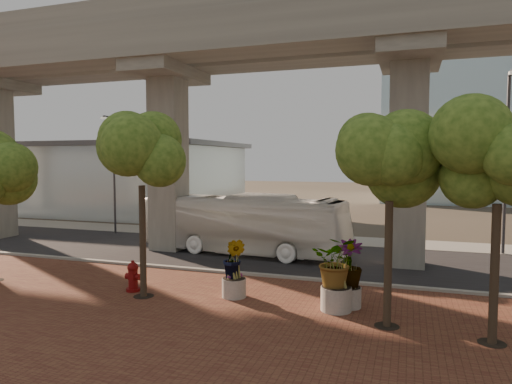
% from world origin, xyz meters
% --- Properties ---
extents(ground, '(160.00, 160.00, 0.00)m').
position_xyz_m(ground, '(0.00, 0.00, 0.00)').
color(ground, '#3E372D').
rests_on(ground, ground).
extents(brick_plaza, '(70.00, 13.00, 0.06)m').
position_xyz_m(brick_plaza, '(0.00, -8.00, 0.03)').
color(brick_plaza, brown).
rests_on(brick_plaza, ground).
extents(asphalt_road, '(90.00, 8.00, 0.04)m').
position_xyz_m(asphalt_road, '(0.00, 2.00, 0.02)').
color(asphalt_road, black).
rests_on(asphalt_road, ground).
extents(curb_strip, '(70.00, 0.25, 0.16)m').
position_xyz_m(curb_strip, '(0.00, -2.00, 0.08)').
color(curb_strip, gray).
rests_on(curb_strip, ground).
extents(far_sidewalk, '(90.00, 3.00, 0.06)m').
position_xyz_m(far_sidewalk, '(0.00, 7.50, 0.03)').
color(far_sidewalk, gray).
rests_on(far_sidewalk, ground).
extents(transit_viaduct, '(72.00, 5.60, 12.40)m').
position_xyz_m(transit_viaduct, '(0.00, 2.00, 7.29)').
color(transit_viaduct, gray).
rests_on(transit_viaduct, ground).
extents(station_pavilion, '(23.00, 13.00, 6.30)m').
position_xyz_m(station_pavilion, '(-20.00, 16.00, 3.22)').
color(station_pavilion, '#B2C3CB').
rests_on(station_pavilion, ground).
extents(transit_bus, '(11.09, 3.82, 3.03)m').
position_xyz_m(transit_bus, '(-1.90, 2.11, 1.51)').
color(transit_bus, white).
rests_on(transit_bus, ground).
extents(fire_hydrant, '(0.55, 0.50, 1.11)m').
position_xyz_m(fire_hydrant, '(-3.26, -5.50, 0.59)').
color(fire_hydrant, maroon).
rests_on(fire_hydrant, ground).
extents(planter_front, '(2.14, 2.14, 2.36)m').
position_xyz_m(planter_front, '(4.00, -5.30, 1.49)').
color(planter_front, '#A8A398').
rests_on(planter_front, ground).
extents(planter_right, '(2.03, 2.03, 2.17)m').
position_xyz_m(planter_right, '(4.31, -4.83, 1.37)').
color(planter_right, gray).
rests_on(planter_right, ground).
extents(planter_left, '(1.85, 1.85, 2.04)m').
position_xyz_m(planter_left, '(0.45, -5.00, 1.30)').
color(planter_left, '#ADAA9C').
rests_on(planter_left, ground).
extents(street_tree_near_west, '(3.21, 3.21, 6.25)m').
position_xyz_m(street_tree_near_west, '(-2.55, -5.93, 4.82)').
color(street_tree_near_west, '#433526').
rests_on(street_tree_near_west, ground).
extents(street_tree_near_east, '(3.45, 3.45, 6.15)m').
position_xyz_m(street_tree_near_east, '(5.58, -6.20, 4.62)').
color(street_tree_near_east, '#433526').
rests_on(street_tree_near_east, ground).
extents(street_tree_far_east, '(3.28, 3.28, 6.07)m').
position_xyz_m(street_tree_far_east, '(8.20, -6.59, 4.61)').
color(street_tree_far_east, '#433526').
rests_on(street_tree_far_east, ground).
extents(streetlamp_west, '(0.37, 1.09, 7.49)m').
position_xyz_m(streetlamp_west, '(-11.95, 5.40, 4.38)').
color(streetlamp_west, '#2C2C31').
rests_on(streetlamp_west, ground).
extents(streetlamp_east, '(0.45, 1.31, 9.02)m').
position_xyz_m(streetlamp_east, '(10.64, 6.06, 5.26)').
color(streetlamp_east, '#333338').
rests_on(streetlamp_east, ground).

